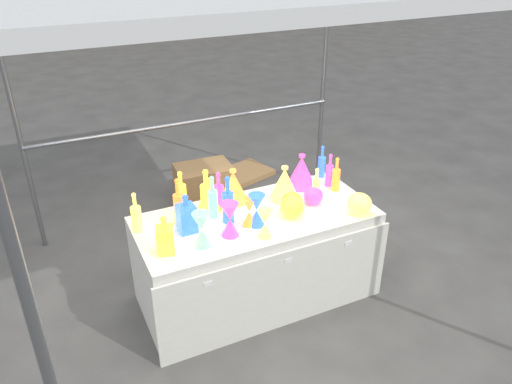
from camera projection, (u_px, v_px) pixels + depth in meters
name	position (u px, v px, depth m)	size (l,w,h in m)	color
ground	(256.00, 294.00, 4.09)	(80.00, 80.00, 0.00)	#5D5B56
display_table	(257.00, 257.00, 3.91)	(1.84, 0.83, 0.75)	white
cardboard_box_closed	(204.00, 184.00, 5.36)	(0.58, 0.42, 0.42)	#AA7D4C
cardboard_box_flat	(242.00, 174.00, 6.00)	(0.67, 0.48, 0.06)	#AA7D4C
bottle_0	(181.00, 190.00, 3.77)	(0.08, 0.08, 0.31)	red
bottle_2	(179.00, 201.00, 3.57)	(0.08, 0.08, 0.36)	gold
bottle_3	(219.00, 190.00, 3.77)	(0.08, 0.08, 0.30)	#1A5797
bottle_4	(136.00, 212.00, 3.47)	(0.07, 0.07, 0.31)	#116A6E
bottle_5	(213.00, 197.00, 3.64)	(0.07, 0.07, 0.34)	#A3207C
bottle_6	(206.00, 191.00, 3.71)	(0.09, 0.09, 0.35)	red
bottle_7	(228.00, 199.00, 3.58)	(0.09, 0.09, 0.37)	#178049
decanter_0	(165.00, 234.00, 3.26)	(0.12, 0.12, 0.28)	red
decanter_2	(186.00, 213.00, 3.48)	(0.12, 0.12, 0.29)	#178049
hourglass_0	(249.00, 212.00, 3.57)	(0.11, 0.11, 0.21)	gold
hourglass_1	(230.00, 220.00, 3.44)	(0.13, 0.13, 0.25)	#1A5797
hourglass_2	(265.00, 224.00, 3.44)	(0.10, 0.10, 0.21)	#116A6E
hourglass_3	(202.00, 230.00, 3.33)	(0.13, 0.13, 0.25)	#A3207C
hourglass_5	(257.00, 210.00, 3.56)	(0.12, 0.12, 0.25)	#178049
globe_0	(292.00, 208.00, 3.69)	(0.18, 0.18, 0.14)	red
globe_1	(359.00, 205.00, 3.73)	(0.19, 0.19, 0.15)	#116A6E
globe_2	(292.00, 202.00, 3.78)	(0.16, 0.16, 0.13)	gold
globe_3	(313.00, 197.00, 3.87)	(0.16, 0.16, 0.12)	#1A5797
lampshade_0	(210.00, 193.00, 3.79)	(0.21, 0.21, 0.25)	yellow
lampshade_1	(233.00, 185.00, 3.87)	(0.23, 0.23, 0.27)	yellow
lampshade_2	(301.00, 170.00, 4.10)	(0.24, 0.24, 0.28)	#1A5797
lampshade_3	(284.00, 183.00, 3.91)	(0.24, 0.24, 0.28)	#116A6E
bottle_8	(322.00, 161.00, 4.25)	(0.06, 0.06, 0.28)	#178049
bottle_9	(336.00, 174.00, 4.03)	(0.07, 0.07, 0.29)	gold
bottle_10	(330.00, 170.00, 4.10)	(0.06, 0.06, 0.29)	#1A5797
bottle_11	(316.00, 184.00, 3.88)	(0.06, 0.06, 0.28)	#116A6E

